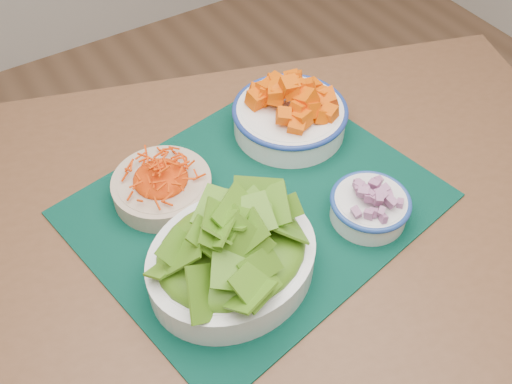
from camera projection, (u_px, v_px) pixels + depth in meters
table at (266, 247)px, 1.07m from camera, size 1.50×1.23×0.75m
placemat at (256, 204)px, 1.02m from camera, size 0.66×0.58×0.00m
carrot_bowl at (162, 183)px, 1.01m from camera, size 0.18×0.18×0.07m
squash_bowl at (290, 110)px, 1.11m from camera, size 0.29×0.29×0.11m
lettuce_bowl at (232, 252)px, 0.87m from camera, size 0.31×0.27×0.13m
onion_bowl at (370, 203)px, 0.97m from camera, size 0.15×0.15×0.07m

